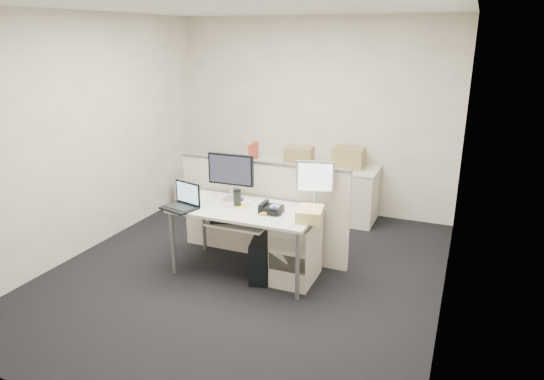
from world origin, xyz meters
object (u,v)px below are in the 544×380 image
at_px(monitor_main, 231,177).
at_px(laptop, 179,197).
at_px(desk_phone, 271,209).
at_px(desk, 245,214).

bearing_deg(monitor_main, laptop, -131.02).
relative_size(monitor_main, laptop, 1.49).
bearing_deg(desk_phone, monitor_main, 158.61).
distance_m(monitor_main, laptop, 0.60).
bearing_deg(laptop, desk, 38.95).
height_order(laptop, desk_phone, laptop).
distance_m(desk, laptop, 0.71).
distance_m(monitor_main, desk_phone, 0.63).
xyz_separation_m(desk, monitor_main, (-0.25, 0.18, 0.32)).
distance_m(laptop, desk_phone, 0.96).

